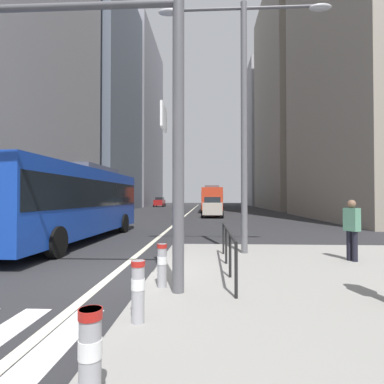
% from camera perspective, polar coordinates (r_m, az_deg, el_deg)
% --- Properties ---
extents(ground_plane, '(160.00, 160.00, 0.00)m').
position_cam_1_polar(ground_plane, '(27.60, -1.92, -4.97)').
color(ground_plane, '#28282B').
extents(median_island, '(9.00, 10.00, 0.15)m').
position_cam_1_polar(median_island, '(7.42, 29.43, -15.12)').
color(median_island, gray).
rests_on(median_island, ground).
extents(lane_centre_line, '(0.20, 80.00, 0.01)m').
position_cam_1_polar(lane_centre_line, '(37.56, -0.64, -3.92)').
color(lane_centre_line, beige).
rests_on(lane_centre_line, ground).
extents(office_tower_left_mid, '(12.19, 18.60, 35.08)m').
position_cam_1_polar(office_tower_left_mid, '(52.71, -18.34, 16.29)').
color(office_tower_left_mid, slate).
rests_on(office_tower_left_mid, ground).
extents(office_tower_left_far, '(12.00, 25.04, 39.26)m').
position_cam_1_polar(office_tower_left_far, '(75.43, -11.53, 12.59)').
color(office_tower_left_far, gray).
rests_on(office_tower_left_far, ground).
extents(office_tower_right_mid, '(10.18, 21.67, 36.63)m').
position_cam_1_polar(office_tower_right_mid, '(55.91, 18.74, 16.10)').
color(office_tower_right_mid, gray).
rests_on(office_tower_right_mid, ground).
extents(office_tower_right_far, '(10.00, 17.27, 33.21)m').
position_cam_1_polar(office_tower_right_far, '(77.92, 13.91, 9.88)').
color(office_tower_right_far, '#9E9EA3').
rests_on(office_tower_right_far, ground).
extents(city_bus_blue_oncoming, '(2.92, 10.95, 3.40)m').
position_cam_1_polar(city_bus_blue_oncoming, '(14.08, -21.56, -1.21)').
color(city_bus_blue_oncoming, '#14389E').
rests_on(city_bus_blue_oncoming, ground).
extents(city_bus_red_receding, '(2.70, 10.51, 3.40)m').
position_cam_1_polar(city_bus_red_receding, '(40.70, 3.70, -1.12)').
color(city_bus_red_receding, red).
rests_on(city_bus_red_receding, ground).
extents(city_bus_red_distant, '(2.74, 11.50, 3.40)m').
position_cam_1_polar(city_bus_red_distant, '(59.44, 3.64, -1.09)').
color(city_bus_red_distant, '#198456').
rests_on(city_bus_red_distant, ground).
extents(car_oncoming_mid, '(2.06, 4.29, 1.94)m').
position_cam_1_polar(car_oncoming_mid, '(62.04, -6.10, -1.86)').
color(car_oncoming_mid, maroon).
rests_on(car_oncoming_mid, ground).
extents(car_receding_near, '(2.07, 4.43, 1.94)m').
position_cam_1_polar(car_receding_near, '(29.25, 3.82, -2.81)').
color(car_receding_near, '#B2A899').
rests_on(car_receding_near, ground).
extents(traffic_signal_gantry, '(7.08, 0.65, 6.00)m').
position_cam_1_polar(traffic_signal_gantry, '(6.72, -24.68, 18.71)').
color(traffic_signal_gantry, '#515156').
rests_on(traffic_signal_gantry, median_island).
extents(street_lamp_post, '(5.50, 0.32, 8.00)m').
position_cam_1_polar(street_lamp_post, '(10.31, 9.72, 18.15)').
color(street_lamp_post, '#56565B').
rests_on(street_lamp_post, median_island).
extents(bollard_front, '(0.20, 0.20, 0.84)m').
position_cam_1_polar(bollard_front, '(2.92, -18.57, -27.00)').
color(bollard_front, '#99999E').
rests_on(bollard_front, median_island).
extents(bollard_left, '(0.20, 0.20, 0.86)m').
position_cam_1_polar(bollard_left, '(4.52, -10.09, -17.30)').
color(bollard_left, '#99999E').
rests_on(bollard_left, median_island).
extents(bollard_right, '(0.20, 0.20, 0.84)m').
position_cam_1_polar(bollard_right, '(6.11, -5.64, -13.11)').
color(bollard_right, '#99999E').
rests_on(bollard_right, median_island).
extents(pedestrian_railing, '(0.06, 4.20, 0.98)m').
position_cam_1_polar(pedestrian_railing, '(7.49, 6.76, -8.90)').
color(pedestrian_railing, black).
rests_on(pedestrian_railing, median_island).
extents(pedestrian_walking, '(0.40, 0.45, 1.68)m').
position_cam_1_polar(pedestrian_walking, '(9.51, 27.80, -5.82)').
color(pedestrian_walking, black).
rests_on(pedestrian_walking, median_island).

